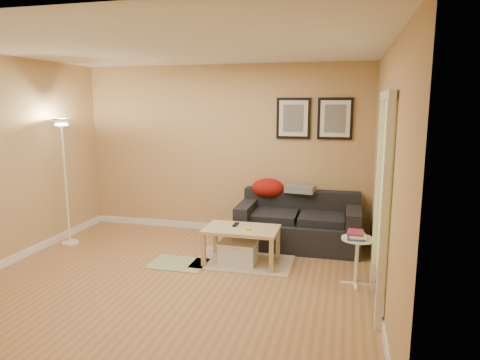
{
  "coord_description": "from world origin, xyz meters",
  "views": [
    {
      "loc": [
        1.85,
        -4.34,
        2.02
      ],
      "look_at": [
        0.55,
        0.85,
        1.05
      ],
      "focal_mm": 31.81,
      "sensor_mm": 36.0,
      "label": 1
    }
  ],
  "objects": [
    {
      "name": "remote_control",
      "position": [
        0.51,
        0.78,
        0.47
      ],
      "size": [
        0.05,
        0.16,
        0.02
      ],
      "primitive_type": "cube",
      "rotation": [
        0.0,
        0.0,
        0.01
      ],
      "color": "black",
      "rests_on": "coffee_table"
    },
    {
      "name": "wall_left",
      "position": [
        -2.25,
        0.0,
        1.3
      ],
      "size": [
        0.0,
        4.0,
        4.0
      ],
      "primitive_type": "plane",
      "rotation": [
        1.57,
        0.0,
        1.57
      ],
      "color": "tan",
      "rests_on": "ground"
    },
    {
      "name": "wall_right",
      "position": [
        2.25,
        0.0,
        1.3
      ],
      "size": [
        0.0,
        4.0,
        4.0
      ],
      "primitive_type": "plane",
      "rotation": [
        1.57,
        0.0,
        -1.57
      ],
      "color": "tan",
      "rests_on": "ground"
    },
    {
      "name": "floor",
      "position": [
        0.0,
        0.0,
        0.0
      ],
      "size": [
        4.5,
        4.5,
        0.0
      ],
      "primitive_type": "plane",
      "color": "#AD764A",
      "rests_on": "ground"
    },
    {
      "name": "coffee_table",
      "position": [
        0.61,
        0.69,
        0.23
      ],
      "size": [
        0.94,
        0.59,
        0.46
      ],
      "primitive_type": null,
      "rotation": [
        0.0,
        0.0,
        -0.03
      ],
      "color": "tan",
      "rests_on": "ground"
    },
    {
      "name": "storage_bin",
      "position": [
        0.58,
        0.65,
        0.15
      ],
      "size": [
        0.48,
        0.35,
        0.29
      ],
      "primitive_type": null,
      "color": "white",
      "rests_on": "ground"
    },
    {
      "name": "sofa",
      "position": [
        1.24,
        1.53,
        0.38
      ],
      "size": [
        1.7,
        0.9,
        0.75
      ],
      "primitive_type": null,
      "color": "black",
      "rests_on": "ground"
    },
    {
      "name": "framed_print_left",
      "position": [
        1.08,
        1.98,
        1.8
      ],
      "size": [
        0.5,
        0.04,
        0.6
      ],
      "primitive_type": null,
      "color": "black",
      "rests_on": "wall_back"
    },
    {
      "name": "baseboard_right",
      "position": [
        2.24,
        0.0,
        0.05
      ],
      "size": [
        0.02,
        4.0,
        0.1
      ],
      "primitive_type": "cube",
      "color": "white",
      "rests_on": "ground"
    },
    {
      "name": "ceiling",
      "position": [
        0.0,
        0.0,
        2.6
      ],
      "size": [
        4.5,
        4.5,
        0.0
      ],
      "primitive_type": "plane",
      "rotation": [
        3.14,
        0.0,
        0.0
      ],
      "color": "white",
      "rests_on": "wall_back"
    },
    {
      "name": "red_throw",
      "position": [
        0.74,
        1.81,
        0.77
      ],
      "size": [
        0.48,
        0.36,
        0.28
      ],
      "primitive_type": null,
      "color": "#9E1C0E",
      "rests_on": "sofa"
    },
    {
      "name": "doorway",
      "position": [
        2.2,
        -0.15,
        1.02
      ],
      "size": [
        0.12,
        1.01,
        2.13
      ],
      "primitive_type": null,
      "color": "white",
      "rests_on": "ground"
    },
    {
      "name": "book_stack",
      "position": [
        2.0,
        0.34,
        0.59
      ],
      "size": [
        0.22,
        0.27,
        0.08
      ],
      "primitive_type": null,
      "rotation": [
        0.0,
        0.0,
        0.12
      ],
      "color": "#304190",
      "rests_on": "side_table"
    },
    {
      "name": "wall_back",
      "position": [
        0.0,
        2.0,
        1.3
      ],
      "size": [
        4.5,
        0.0,
        4.5
      ],
      "primitive_type": "plane",
      "rotation": [
        1.57,
        0.0,
        0.0
      ],
      "color": "tan",
      "rests_on": "ground"
    },
    {
      "name": "floor_lamp",
      "position": [
        -2.0,
        0.81,
        0.86
      ],
      "size": [
        0.24,
        0.24,
        1.82
      ],
      "primitive_type": null,
      "color": "white",
      "rests_on": "ground"
    },
    {
      "name": "side_table",
      "position": [
        2.02,
        0.35,
        0.28
      ],
      "size": [
        0.36,
        0.36,
        0.55
      ],
      "primitive_type": null,
      "color": "white",
      "rests_on": "ground"
    },
    {
      "name": "tape_roll",
      "position": [
        0.71,
        0.62,
        0.48
      ],
      "size": [
        0.07,
        0.07,
        0.03
      ],
      "primitive_type": "cylinder",
      "color": "yellow",
      "rests_on": "coffee_table"
    },
    {
      "name": "plaid_throw",
      "position": [
        1.22,
        1.8,
        0.78
      ],
      "size": [
        0.45,
        0.32,
        0.1
      ],
      "primitive_type": null,
      "rotation": [
        0.0,
        0.0,
        -0.14
      ],
      "color": "tan",
      "rests_on": "sofa"
    },
    {
      "name": "wall_front",
      "position": [
        0.0,
        -2.0,
        1.3
      ],
      "size": [
        4.5,
        0.0,
        4.5
      ],
      "primitive_type": "plane",
      "rotation": [
        -1.57,
        0.0,
        0.0
      ],
      "color": "tan",
      "rests_on": "ground"
    },
    {
      "name": "area_rug",
      "position": [
        0.63,
        0.76,
        0.01
      ],
      "size": [
        1.25,
        0.85,
        0.01
      ],
      "primitive_type": "cube",
      "color": "beige",
      "rests_on": "ground"
    },
    {
      "name": "baseboard_left",
      "position": [
        -2.24,
        0.0,
        0.05
      ],
      "size": [
        0.02,
        4.0,
        0.1
      ],
      "primitive_type": "cube",
      "color": "white",
      "rests_on": "ground"
    },
    {
      "name": "green_runner",
      "position": [
        -0.16,
        0.45,
        0.01
      ],
      "size": [
        0.7,
        0.5,
        0.01
      ],
      "primitive_type": "cube",
      "color": "#668C4C",
      "rests_on": "ground"
    },
    {
      "name": "framed_print_right",
      "position": [
        1.68,
        1.98,
        1.8
      ],
      "size": [
        0.5,
        0.04,
        0.6
      ],
      "primitive_type": null,
      "color": "black",
      "rests_on": "wall_back"
    },
    {
      "name": "baseboard_back",
      "position": [
        0.0,
        1.99,
        0.05
      ],
      "size": [
        4.5,
        0.02,
        0.1
      ],
      "primitive_type": "cube",
      "color": "white",
      "rests_on": "ground"
    }
  ]
}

